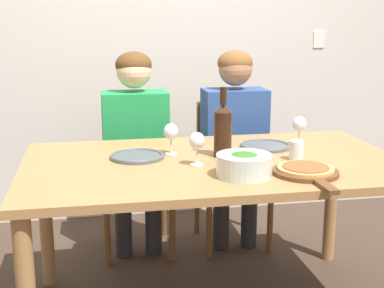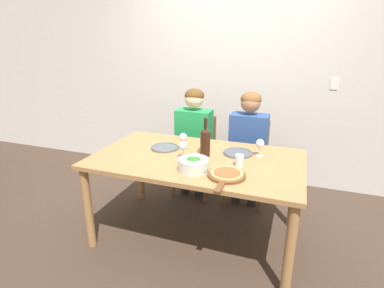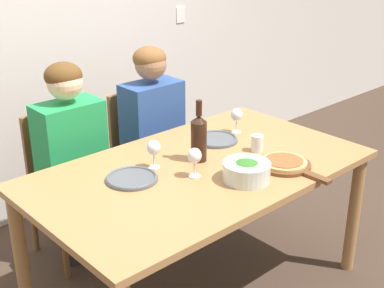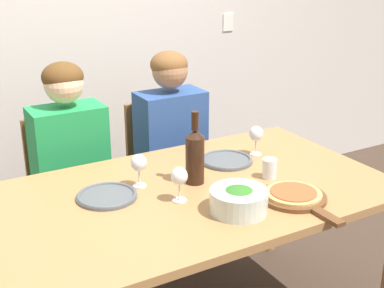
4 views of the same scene
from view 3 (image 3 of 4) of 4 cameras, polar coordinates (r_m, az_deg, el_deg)
name	(u,v)px [view 3 (image 3 of 4)]	position (r m, az deg, el deg)	size (l,w,h in m)	color
back_wall	(50,17)	(3.69, -14.87, 12.96)	(10.00, 0.06, 2.70)	silver
dining_table	(199,182)	(2.77, 0.76, -4.12)	(1.74, 1.01, 0.77)	#9E7042
chair_left	(66,179)	(3.34, -13.25, -3.62)	(0.42, 0.42, 0.88)	brown
chair_right	(145,152)	(3.63, -5.04, -0.87)	(0.42, 0.42, 0.88)	brown
person_woman	(72,146)	(3.15, -12.67, -0.18)	(0.47, 0.51, 1.22)	#28282D
person_man	(154,121)	(3.46, -4.08, 2.42)	(0.47, 0.51, 1.22)	#28282D
wine_bottle	(199,137)	(2.75, 0.73, 0.76)	(0.08, 0.08, 0.33)	black
broccoli_bowl	(246,171)	(2.59, 5.83, -2.89)	(0.23, 0.23, 0.10)	silver
dinner_plate_left	(132,178)	(2.61, -6.44, -3.64)	(0.26, 0.26, 0.02)	#4C5156
dinner_plate_right	(215,139)	(3.05, 2.52, 0.53)	(0.26, 0.26, 0.02)	#4C5156
pizza_on_board	(285,164)	(2.77, 9.93, -2.11)	(0.28, 0.42, 0.04)	brown
wine_glass_left	(154,149)	(2.68, -4.12, -0.52)	(0.07, 0.07, 0.15)	silver
wine_glass_right	(237,116)	(3.15, 4.79, 3.01)	(0.07, 0.07, 0.15)	silver
wine_glass_centre	(195,157)	(2.58, 0.27, -1.40)	(0.07, 0.07, 0.15)	silver
water_tumbler	(257,143)	(2.92, 6.96, 0.08)	(0.07, 0.07, 0.09)	silver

